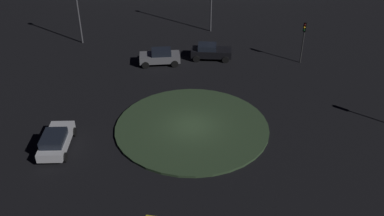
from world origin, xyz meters
name	(u,v)px	position (x,y,z in m)	size (l,w,h in m)	color
ground_plane	(192,128)	(0.00, 0.00, 0.00)	(118.65, 118.65, 0.00)	black
roundabout_island	(192,127)	(0.00, 0.00, 0.09)	(11.84, 11.84, 0.17)	#2D4228
car_grey	(160,57)	(9.69, 6.95, 0.81)	(3.38, 4.39, 1.54)	slate
car_black	(210,51)	(12.61, 2.61, 0.81)	(2.95, 4.43, 1.58)	black
car_silver	(56,140)	(-5.91, 8.10, 0.77)	(4.59, 3.20, 1.49)	silver
traffic_light_southeast	(304,35)	(14.86, -6.24, 3.00)	(0.39, 0.36, 4.22)	#2D2D2D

